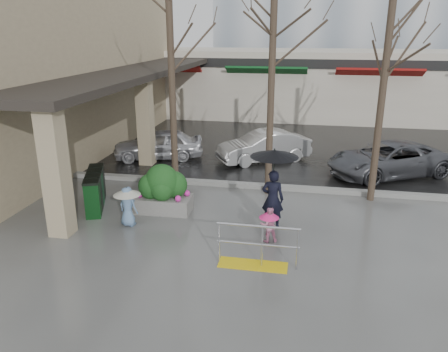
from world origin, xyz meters
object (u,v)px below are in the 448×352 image
(tree_mideast, at_px, (388,42))
(car_b, at_px, (264,146))
(child_pink, at_px, (269,222))
(child_blue, at_px, (128,202))
(handrail, at_px, (256,251))
(planter, at_px, (163,189))
(tree_west, at_px, (170,33))
(car_c, at_px, (388,159))
(news_boxes, at_px, (95,190))
(woman, at_px, (273,180))
(tree_midwest, at_px, (273,28))
(car_a, at_px, (158,144))

(tree_mideast, distance_m, car_b, 6.79)
(child_pink, height_order, child_blue, child_blue)
(handrail, distance_m, planter, 4.11)
(tree_west, bearing_deg, car_c, 19.85)
(tree_west, distance_m, news_boxes, 5.37)
(woman, distance_m, planter, 3.40)
(tree_west, xyz_separation_m, car_b, (2.68, 3.69, -4.45))
(planter, xyz_separation_m, car_c, (7.14, 4.80, -0.07))
(news_boxes, relative_size, car_b, 0.53)
(planter, relative_size, news_boxes, 0.84)
(handrail, relative_size, child_blue, 1.68)
(tree_midwest, relative_size, planter, 4.12)
(woman, bearing_deg, car_c, -123.19)
(tree_mideast, distance_m, woman, 5.26)
(child_pink, bearing_deg, woman, -108.43)
(child_blue, bearing_deg, planter, -105.27)
(child_pink, bearing_deg, car_a, -69.75)
(tree_mideast, xyz_separation_m, woman, (-2.95, -2.63, -3.48))
(tree_west, bearing_deg, planter, -82.99)
(handrail, bearing_deg, child_blue, 157.66)
(car_a, relative_size, car_b, 0.97)
(woman, xyz_separation_m, child_blue, (-3.93, -0.64, -0.68))
(tree_midwest, bearing_deg, child_blue, -137.58)
(tree_mideast, height_order, car_c, tree_mideast)
(tree_mideast, relative_size, child_blue, 5.74)
(handrail, xyz_separation_m, woman, (0.19, 2.17, 1.01))
(planter, xyz_separation_m, car_b, (2.42, 5.81, -0.07))
(woman, distance_m, child_pink, 1.23)
(tree_midwest, distance_m, tree_mideast, 3.32)
(handrail, xyz_separation_m, child_pink, (0.18, 1.28, 0.16))
(child_blue, bearing_deg, car_b, -99.82)
(tree_west, height_order, tree_midwest, tree_midwest)
(woman, height_order, news_boxes, woman)
(tree_west, distance_m, child_blue, 5.48)
(child_pink, bearing_deg, news_boxes, -31.38)
(car_b, distance_m, car_c, 4.83)
(child_blue, bearing_deg, tree_midwest, -123.70)
(tree_midwest, height_order, news_boxes, tree_midwest)
(tree_mideast, bearing_deg, planter, -161.17)
(child_blue, xyz_separation_m, car_a, (-1.34, 6.49, -0.07))
(tree_midwest, distance_m, car_a, 7.47)
(handrail, distance_m, car_a, 9.50)
(handrail, height_order, tree_midwest, tree_midwest)
(car_a, bearing_deg, child_blue, -5.28)
(woman, height_order, car_b, woman)
(tree_midwest, bearing_deg, child_pink, -84.48)
(tree_mideast, relative_size, planter, 3.82)
(tree_midwest, bearing_deg, planter, -144.10)
(car_c, bearing_deg, tree_mideast, -46.19)
(handrail, relative_size, child_pink, 2.03)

